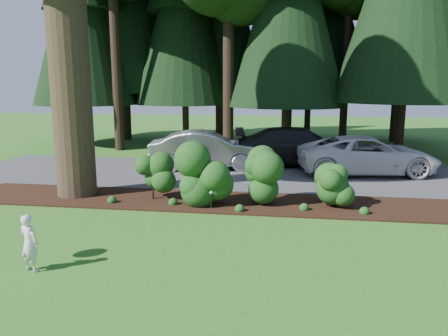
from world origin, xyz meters
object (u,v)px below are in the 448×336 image
Objects in this scene: car_white_suv at (367,155)px; child at (29,243)px; car_silver_wagon at (207,150)px; car_dark_suv at (300,146)px.

child is (-8.00, -10.48, -0.22)m from car_white_suv.
car_dark_suv is (3.91, 1.40, 0.03)m from car_silver_wagon.
car_silver_wagon is 4.22× the size of child.
car_dark_suv is at bearing -80.71° from car_silver_wagon.
child is at bearing 147.97° from car_dark_suv.
car_white_suv is 3.03m from car_dark_suv.
car_silver_wagon is at bearing -82.12° from child.
car_white_suv is (6.53, -0.12, -0.04)m from car_silver_wagon.
car_silver_wagon reaches higher than car_white_suv.
car_silver_wagon is at bearing 80.84° from car_white_suv.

